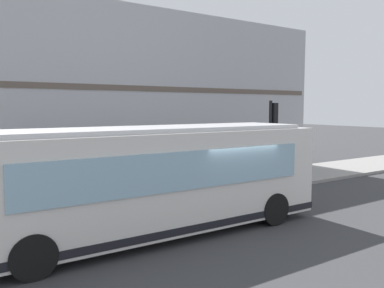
{
  "coord_description": "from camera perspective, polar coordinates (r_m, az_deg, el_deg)",
  "views": [
    {
      "loc": [
        -9.27,
        7.24,
        3.61
      ],
      "look_at": [
        3.44,
        -1.18,
        2.17
      ],
      "focal_mm": 36.33,
      "sensor_mm": 36.0,
      "label": 1
    }
  ],
  "objects": [
    {
      "name": "newspaper_vending_box",
      "position": [
        17.3,
        0.6,
        -4.62
      ],
      "size": [
        0.44,
        0.43,
        0.9
      ],
      "color": "#BF3F19",
      "rests_on": "sidewalk_curb"
    },
    {
      "name": "pedestrian_near_building_entrance",
      "position": [
        15.73,
        0.82,
        -4.02
      ],
      "size": [
        0.32,
        0.32,
        1.56
      ],
      "color": "black",
      "rests_on": "sidewalk_curb"
    },
    {
      "name": "ground",
      "position": [
        12.31,
        4.37,
        -11.68
      ],
      "size": [
        120.0,
        120.0,
        0.0
      ],
      "primitive_type": "plane",
      "color": "#38383A"
    },
    {
      "name": "city_bus_nearside",
      "position": [
        11.03,
        -5.04,
        -5.37
      ],
      "size": [
        2.65,
        10.05,
        3.07
      ],
      "color": "silver",
      "rests_on": "ground"
    },
    {
      "name": "fire_hydrant",
      "position": [
        14.05,
        -10.26,
        -7.44
      ],
      "size": [
        0.35,
        0.35,
        0.74
      ],
      "color": "yellow",
      "rests_on": "sidewalk_curb"
    },
    {
      "name": "sidewalk_curb",
      "position": [
        15.96,
        -5.7,
        -7.43
      ],
      "size": [
        3.82,
        40.0,
        0.15
      ],
      "primitive_type": "cube",
      "color": "gray",
      "rests_on": "ground"
    },
    {
      "name": "traffic_light_near_corner",
      "position": [
        17.57,
        11.71,
        2.54
      ],
      "size": [
        0.32,
        0.49,
        3.76
      ],
      "color": "black",
      "rests_on": "sidewalk_curb"
    },
    {
      "name": "building_corner",
      "position": [
        21.39,
        -13.81,
        6.38
      ],
      "size": [
        8.93,
        22.3,
        8.09
      ],
      "color": "#A8A8AD",
      "rests_on": "ground"
    }
  ]
}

